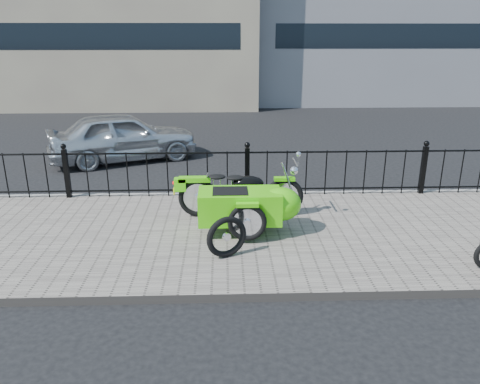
{
  "coord_description": "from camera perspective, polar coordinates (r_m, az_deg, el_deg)",
  "views": [
    {
      "loc": [
        -0.45,
        -7.47,
        3.22
      ],
      "look_at": [
        -0.19,
        -0.1,
        0.67
      ],
      "focal_mm": 35.0,
      "sensor_mm": 36.0,
      "label": 1
    }
  ],
  "objects": [
    {
      "name": "curb",
      "position": [
        9.47,
        0.82,
        -0.42
      ],
      "size": [
        30.0,
        0.1,
        0.12
      ],
      "primitive_type": "cube",
      "color": "gray",
      "rests_on": "ground"
    },
    {
      "name": "sidewalk",
      "position": [
        7.67,
        1.52,
        -5.26
      ],
      "size": [
        30.0,
        3.8,
        0.12
      ],
      "primitive_type": "cube",
      "color": "#655C55",
      "rests_on": "ground"
    },
    {
      "name": "ground",
      "position": [
        8.15,
        1.31,
        -4.2
      ],
      "size": [
        120.0,
        120.0,
        0.0
      ],
      "primitive_type": "plane",
      "color": "black",
      "rests_on": "ground"
    },
    {
      "name": "sedan_car",
      "position": [
        12.5,
        -14.04,
        6.59
      ],
      "size": [
        4.02,
        2.81,
        1.27
      ],
      "primitive_type": "imported",
      "rotation": [
        0.0,
        0.0,
        1.96
      ],
      "color": "silver",
      "rests_on": "ground"
    },
    {
      "name": "spare_tire",
      "position": [
        6.71,
        -1.64,
        -5.5
      ],
      "size": [
        0.6,
        0.35,
        0.62
      ],
      "primitive_type": "torus",
      "rotation": [
        1.57,
        0.0,
        0.44
      ],
      "color": "black",
      "rests_on": "sidewalk"
    },
    {
      "name": "iron_fence",
      "position": [
        9.17,
        0.88,
        2.4
      ],
      "size": [
        14.11,
        0.11,
        1.08
      ],
      "color": "black",
      "rests_on": "sidewalk"
    },
    {
      "name": "motorcycle_sidecar",
      "position": [
        7.55,
        1.28,
        -1.28
      ],
      "size": [
        2.28,
        1.48,
        0.98
      ],
      "color": "black",
      "rests_on": "sidewalk"
    }
  ]
}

